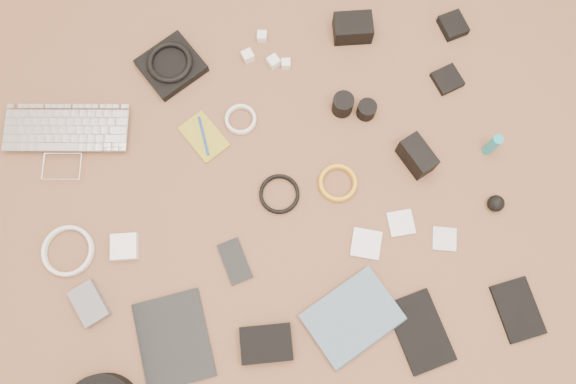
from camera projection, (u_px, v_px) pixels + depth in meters
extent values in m
cube|color=brown|center=(271.00, 208.00, 1.66)|extent=(4.00, 4.00, 0.04)
imported|color=silver|center=(66.00, 146.00, 1.67)|extent=(0.42, 0.34, 0.03)
cube|color=black|center=(171.00, 66.00, 1.74)|extent=(0.22, 0.22, 0.03)
torus|color=black|center=(170.00, 62.00, 1.71)|extent=(0.14, 0.14, 0.02)
cube|color=white|center=(248.00, 56.00, 1.75)|extent=(0.04, 0.04, 0.03)
cube|color=white|center=(274.00, 62.00, 1.74)|extent=(0.04, 0.04, 0.03)
cube|color=white|center=(262.00, 36.00, 1.76)|extent=(0.04, 0.04, 0.03)
cube|color=white|center=(286.00, 64.00, 1.74)|extent=(0.03, 0.03, 0.03)
cube|color=black|center=(353.00, 28.00, 1.75)|extent=(0.13, 0.10, 0.07)
cube|color=black|center=(453.00, 25.00, 1.77)|extent=(0.08, 0.09, 0.03)
cube|color=olive|center=(204.00, 137.00, 1.69)|extent=(0.14, 0.17, 0.01)
cylinder|color=#13389C|center=(204.00, 136.00, 1.68)|extent=(0.01, 0.13, 0.01)
torus|color=silver|center=(241.00, 120.00, 1.70)|extent=(0.10, 0.10, 0.01)
cylinder|color=black|center=(343.00, 104.00, 1.69)|extent=(0.06, 0.06, 0.07)
cylinder|color=black|center=(367.00, 110.00, 1.69)|extent=(0.07, 0.07, 0.05)
cube|color=black|center=(447.00, 79.00, 1.73)|extent=(0.09, 0.09, 0.02)
cube|color=white|center=(125.00, 247.00, 1.60)|extent=(0.09, 0.09, 0.03)
torus|color=silver|center=(69.00, 251.00, 1.60)|extent=(0.15, 0.15, 0.01)
torus|color=black|center=(279.00, 194.00, 1.65)|extent=(0.13, 0.13, 0.01)
torus|color=gold|center=(338.00, 183.00, 1.65)|extent=(0.12, 0.12, 0.01)
cube|color=black|center=(417.00, 156.00, 1.64)|extent=(0.09, 0.13, 0.09)
cylinder|color=teal|center=(492.00, 145.00, 1.64)|extent=(0.03, 0.03, 0.10)
cube|color=slate|center=(89.00, 304.00, 1.56)|extent=(0.10, 0.13, 0.03)
cube|color=black|center=(174.00, 340.00, 1.55)|extent=(0.19, 0.25, 0.01)
cube|color=black|center=(235.00, 261.00, 1.60)|extent=(0.08, 0.13, 0.01)
cube|color=silver|center=(366.00, 244.00, 1.61)|extent=(0.11, 0.11, 0.01)
cube|color=silver|center=(401.00, 223.00, 1.63)|extent=(0.08, 0.08, 0.01)
cube|color=silver|center=(444.00, 239.00, 1.61)|extent=(0.09, 0.09, 0.01)
sphere|color=black|center=(496.00, 203.00, 1.62)|extent=(0.06, 0.06, 0.05)
cube|color=black|center=(266.00, 344.00, 1.53)|extent=(0.15, 0.12, 0.04)
imported|color=#466277|center=(372.00, 345.00, 1.54)|extent=(0.29, 0.25, 0.02)
cube|color=black|center=(420.00, 331.00, 1.55)|extent=(0.15, 0.22, 0.01)
cube|color=black|center=(518.00, 310.00, 1.56)|extent=(0.11, 0.17, 0.01)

